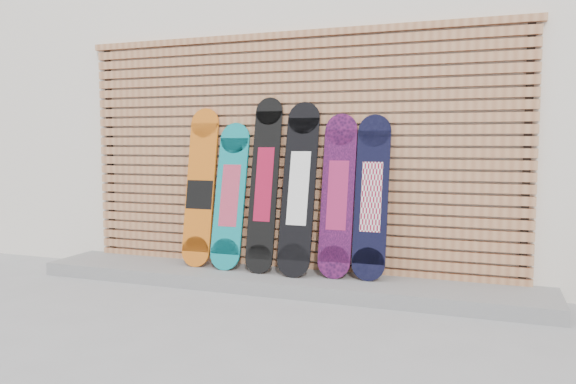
{
  "coord_description": "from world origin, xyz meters",
  "views": [
    {
      "loc": [
        1.6,
        -3.92,
        1.29
      ],
      "look_at": [
        -0.09,
        0.75,
        0.85
      ],
      "focal_mm": 35.0,
      "sensor_mm": 36.0,
      "label": 1
    }
  ],
  "objects_px": {
    "snowboard_0": "(200,188)",
    "snowboard_3": "(299,188)",
    "snowboard_4": "(338,195)",
    "snowboard_5": "(372,197)",
    "snowboard_1": "(230,196)",
    "snowboard_2": "(264,184)"
  },
  "relations": [
    {
      "from": "snowboard_0",
      "to": "snowboard_3",
      "type": "distance_m",
      "value": 1.01
    },
    {
      "from": "snowboard_2",
      "to": "snowboard_4",
      "type": "relative_size",
      "value": 1.11
    },
    {
      "from": "snowboard_2",
      "to": "snowboard_3",
      "type": "bearing_deg",
      "value": -3.2
    },
    {
      "from": "snowboard_0",
      "to": "snowboard_1",
      "type": "xyz_separation_m",
      "value": [
        0.32,
        -0.01,
        -0.06
      ]
    },
    {
      "from": "snowboard_4",
      "to": "snowboard_5",
      "type": "xyz_separation_m",
      "value": [
        0.3,
        0.01,
        -0.01
      ]
    },
    {
      "from": "snowboard_3",
      "to": "snowboard_4",
      "type": "height_order",
      "value": "snowboard_3"
    },
    {
      "from": "snowboard_0",
      "to": "snowboard_5",
      "type": "height_order",
      "value": "snowboard_0"
    },
    {
      "from": "snowboard_1",
      "to": "snowboard_4",
      "type": "height_order",
      "value": "snowboard_4"
    },
    {
      "from": "snowboard_0",
      "to": "snowboard_2",
      "type": "xyz_separation_m",
      "value": [
        0.67,
        -0.02,
        0.05
      ]
    },
    {
      "from": "snowboard_4",
      "to": "snowboard_5",
      "type": "distance_m",
      "value": 0.3
    },
    {
      "from": "snowboard_1",
      "to": "snowboard_2",
      "type": "xyz_separation_m",
      "value": [
        0.35,
        -0.01,
        0.11
      ]
    },
    {
      "from": "snowboard_1",
      "to": "snowboard_4",
      "type": "relative_size",
      "value": 0.95
    },
    {
      "from": "snowboard_0",
      "to": "snowboard_4",
      "type": "relative_size",
      "value": 1.05
    },
    {
      "from": "snowboard_1",
      "to": "snowboard_2",
      "type": "relative_size",
      "value": 0.86
    },
    {
      "from": "snowboard_4",
      "to": "snowboard_1",
      "type": "bearing_deg",
      "value": -179.24
    },
    {
      "from": "snowboard_4",
      "to": "snowboard_5",
      "type": "bearing_deg",
      "value": 2.15
    },
    {
      "from": "snowboard_0",
      "to": "snowboard_4",
      "type": "height_order",
      "value": "snowboard_0"
    },
    {
      "from": "snowboard_0",
      "to": "snowboard_3",
      "type": "bearing_deg",
      "value": -2.29
    },
    {
      "from": "snowboard_3",
      "to": "snowboard_1",
      "type": "bearing_deg",
      "value": 177.85
    },
    {
      "from": "snowboard_3",
      "to": "snowboard_0",
      "type": "bearing_deg",
      "value": 177.71
    },
    {
      "from": "snowboard_5",
      "to": "snowboard_3",
      "type": "bearing_deg",
      "value": -175.48
    },
    {
      "from": "snowboard_2",
      "to": "snowboard_5",
      "type": "xyz_separation_m",
      "value": [
        0.98,
        0.03,
        -0.09
      ]
    }
  ]
}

